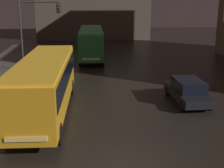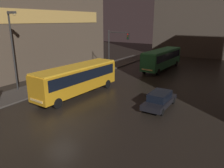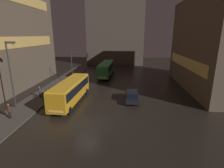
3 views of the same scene
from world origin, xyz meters
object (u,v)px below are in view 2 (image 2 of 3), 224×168
bus_far (162,57)px  pedestrian_mid (52,75)px  pedestrian_near (50,80)px  traffic_light_main (115,44)px  street_lamp_sidewalk (13,40)px  car_taxi (159,100)px  bus_near (77,77)px

bus_far → pedestrian_mid: size_ratio=6.39×
pedestrian_near → traffic_light_main: size_ratio=0.25×
street_lamp_sidewalk → car_taxi: bearing=14.6°
bus_near → traffic_light_main: 11.35m
bus_near → pedestrian_mid: (-5.36, 1.37, -0.82)m
bus_near → street_lamp_sidewalk: 8.04m
pedestrian_near → pedestrian_mid: 1.95m
bus_far → street_lamp_sidewalk: 22.36m
pedestrian_near → bus_far: bearing=-166.0°
car_taxi → bus_far: bearing=-70.9°
bus_near → traffic_light_main: size_ratio=1.66×
bus_near → bus_far: (3.19, 17.11, 0.02)m
bus_near → bus_far: bus_far is taller
car_taxi → street_lamp_sidewalk: bearing=14.2°
pedestrian_mid → street_lamp_sidewalk: street_lamp_sidewalk is taller
bus_near → pedestrian_near: bus_near is taller
bus_near → pedestrian_near: size_ratio=6.55×
bus_far → traffic_light_main: 8.37m
car_taxi → street_lamp_sidewalk: 16.65m
bus_near → car_taxi: bearing=-168.5°
car_taxi → pedestrian_mid: size_ratio=2.71×
bus_far → car_taxi: (5.58, -15.76, -1.24)m
traffic_light_main → pedestrian_near: bearing=-101.1°
car_taxi → street_lamp_sidewalk: (-15.37, -4.00, 4.99)m
bus_far → car_taxi: bus_far is taller
bus_near → car_taxi: 8.96m
bus_far → pedestrian_near: size_ratio=6.69×
bus_near → car_taxi: bus_near is taller
car_taxi → traffic_light_main: size_ratio=0.72×
bus_near → traffic_light_main: bearing=-77.3°
car_taxi → pedestrian_mid: pedestrian_mid is taller
bus_far → pedestrian_mid: (-8.55, -15.74, -0.84)m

